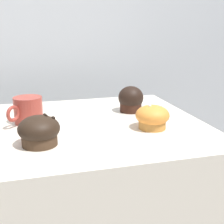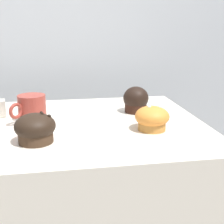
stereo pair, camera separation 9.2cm
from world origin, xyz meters
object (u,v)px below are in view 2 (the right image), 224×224
object	(u,v)px
muffin_front_center	(35,129)
coffee_cup	(31,107)
muffin_back_left	(152,118)
muffin_back_right	(136,100)

from	to	relation	value
muffin_front_center	coffee_cup	size ratio (longest dim) A/B	0.95
muffin_back_left	coffee_cup	world-z (taller)	coffee_cup
muffin_back_right	coffee_cup	bearing A→B (deg)	-173.64
muffin_front_center	muffin_back_right	bearing A→B (deg)	36.04
muffin_back_left	muffin_back_right	distance (m)	0.19
muffin_back_right	muffin_front_center	bearing A→B (deg)	-143.96
muffin_front_center	coffee_cup	distance (m)	0.20
muffin_front_center	coffee_cup	bearing A→B (deg)	96.92
muffin_front_center	muffin_back_right	world-z (taller)	muffin_back_right
muffin_back_left	muffin_back_right	size ratio (longest dim) A/B	1.10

